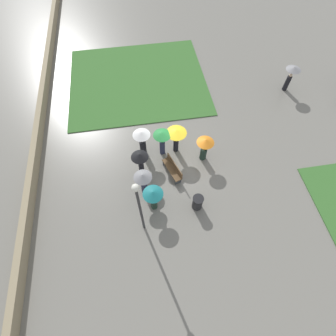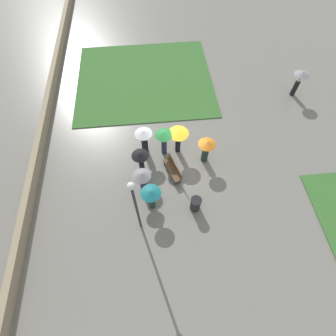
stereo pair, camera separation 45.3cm
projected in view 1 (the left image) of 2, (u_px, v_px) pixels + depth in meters
ground_plane at (178, 155)px, 15.95m from camera, size 90.00×90.00×0.00m
lawn_patch_near at (138, 80)px, 19.55m from camera, size 8.77×9.94×0.06m
parapet_wall at (33, 170)px, 14.91m from camera, size 45.00×0.35×0.78m
park_bench at (173, 168)px, 14.88m from camera, size 1.72×0.95×0.90m
lamp_post at (139, 204)px, 11.08m from camera, size 0.32×0.32×4.49m
trash_bin at (198, 203)px, 13.72m from camera, size 0.58×0.58×0.97m
crowd_person_black at (140, 160)px, 14.05m from camera, size 0.94×0.94×1.93m
crowd_person_yellow at (176, 135)px, 14.91m from camera, size 1.19×1.19×1.87m
crowd_person_orange at (205, 146)px, 14.83m from camera, size 1.00×1.00×1.75m
crowd_person_white at (142, 139)px, 14.96m from camera, size 1.01×1.01×1.91m
crowd_person_teal at (153, 196)px, 13.06m from camera, size 1.04×1.04×1.75m
crowd_person_green at (162, 138)px, 14.88m from camera, size 1.02×1.02×1.90m
crowd_person_grey at (143, 180)px, 13.54m from camera, size 0.96×0.96×1.80m
lone_walker_mid_plaza at (291, 74)px, 17.93m from camera, size 1.01×1.01×1.91m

